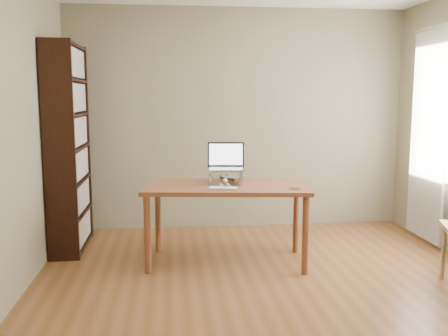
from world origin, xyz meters
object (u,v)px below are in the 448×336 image
cat (221,177)px  bookshelf (69,148)px  laptop (225,162)px  keyboard (223,188)px  desk (227,194)px

cat → bookshelf: bearing=156.4°
laptop → keyboard: bearing=-91.6°
desk → bookshelf: bearing=164.9°
desk → laptop: 0.32m
desk → laptop: (-0.00, 0.14, 0.28)m
cat → keyboard: bearing=-97.5°
desk → keyboard: keyboard is taller
bookshelf → laptop: bearing=-17.6°
laptop → cat: bearing=-133.4°
desk → laptop: laptop is taller
cat → laptop: bearing=34.9°
bookshelf → cat: (1.51, -0.52, -0.24)m
desk → cat: (-0.04, 0.11, 0.15)m
laptop → bookshelf: bearing=169.6°
keyboard → laptop: bearing=96.7°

